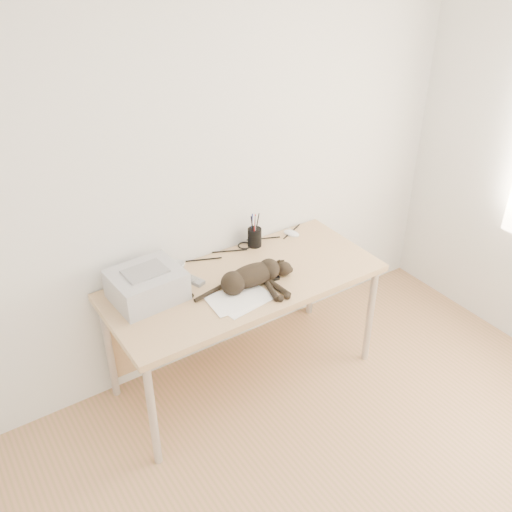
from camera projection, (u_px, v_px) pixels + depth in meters
wall_back at (209, 168)px, 3.23m from camera, size 3.50×0.00×3.50m
desk at (237, 291)px, 3.40m from camera, size 1.60×0.70×0.74m
printer at (147, 285)px, 3.07m from camera, size 0.39×0.34×0.18m
papers at (240, 299)px, 3.09m from camera, size 0.36×0.27×0.01m
cat at (250, 278)px, 3.17m from camera, size 0.61×0.29×0.14m
mug at (177, 270)px, 3.27m from camera, size 0.13×0.13×0.09m
pen_cup at (255, 237)px, 3.55m from camera, size 0.09×0.09×0.22m
remote_grey at (189, 279)px, 3.25m from camera, size 0.12×0.20×0.02m
remote_black at (270, 272)px, 3.31m from camera, size 0.08×0.18×0.02m
mouse at (291, 232)px, 3.70m from camera, size 0.10×0.13×0.04m
cable_tangle at (217, 255)px, 3.48m from camera, size 1.36×0.09×0.01m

